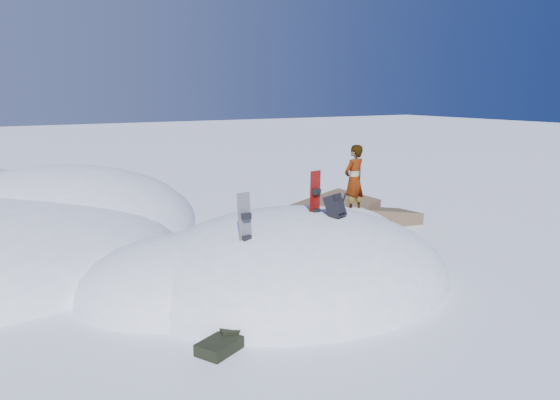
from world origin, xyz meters
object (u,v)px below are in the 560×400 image
backpack (336,206)px  person (354,180)px  snowboard_red (315,204)px  snowboard_dark (246,230)px

backpack → person: bearing=18.0°
backpack → person: person is taller
person → backpack: bearing=27.8°
backpack → person: (1.50, 1.31, 0.24)m
snowboard_red → backpack: size_ratio=2.46×
snowboard_red → backpack: snowboard_red is taller
snowboard_red → snowboard_dark: (-1.93, -0.56, -0.18)m
snowboard_red → backpack: 0.49m
snowboard_red → person: (1.71, 0.87, 0.24)m
snowboard_red → snowboard_dark: size_ratio=1.02×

